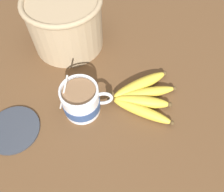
% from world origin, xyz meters
% --- Properties ---
extents(table, '(1.39, 1.39, 0.03)m').
position_xyz_m(table, '(0.00, 0.00, 0.01)').
color(table, brown).
rests_on(table, ground).
extents(coffee_mug, '(0.15, 0.10, 0.16)m').
position_xyz_m(coffee_mug, '(-0.05, -0.02, 0.07)').
color(coffee_mug, silver).
rests_on(coffee_mug, table).
extents(banana_bunch, '(0.21, 0.20, 0.04)m').
position_xyz_m(banana_bunch, '(0.12, -0.01, 0.04)').
color(banana_bunch, '#4C381E').
rests_on(banana_bunch, table).
extents(woven_basket, '(0.25, 0.25, 0.17)m').
position_xyz_m(woven_basket, '(-0.09, 0.25, 0.12)').
color(woven_basket, tan).
rests_on(woven_basket, table).
extents(small_plate, '(0.14, 0.14, 0.01)m').
position_xyz_m(small_plate, '(-0.24, -0.07, 0.03)').
color(small_plate, '#333842').
rests_on(small_plate, table).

